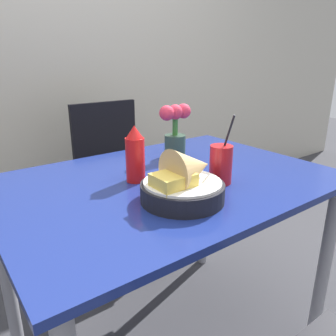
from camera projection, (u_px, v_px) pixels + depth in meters
name	position (u px, v px, depth m)	size (l,w,h in m)	color
wall_window	(42.00, 34.00, 1.96)	(7.00, 0.06, 2.60)	#B7B2A3
dining_table	(168.00, 204.00, 1.20)	(1.16, 0.83, 0.76)	navy
chair_far_window	(113.00, 169.00, 1.92)	(0.40, 0.40, 0.93)	black
food_basket	(185.00, 182.00, 0.97)	(0.25, 0.25, 0.17)	black
ketchup_bottle	(135.00, 155.00, 1.11)	(0.07, 0.07, 0.20)	red
drink_cup	(221.00, 166.00, 1.10)	(0.08, 0.08, 0.24)	red
flower_vase	(175.00, 129.00, 1.38)	(0.15, 0.09, 0.22)	#2D4738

